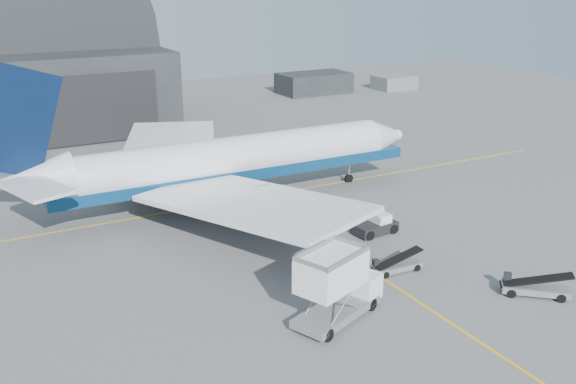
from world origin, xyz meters
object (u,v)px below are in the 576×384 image
airliner (221,162)px  belt_loader_a (396,265)px  catering_truck (336,286)px  pushback_tug (375,226)px  belt_loader_b (534,288)px

airliner → belt_loader_a: size_ratio=10.33×
airliner → catering_truck: (-2.46, -25.47, -1.96)m
airliner → belt_loader_a: airliner is taller
belt_loader_a → airliner: bearing=108.0°
catering_truck → pushback_tug: 16.52m
airliner → belt_loader_a: bearing=-74.6°
airliner → belt_loader_a: 22.54m
airliner → belt_loader_b: (12.38, -29.48, -3.91)m
belt_loader_a → belt_loader_b: bearing=-48.7°
airliner → catering_truck: 25.66m
catering_truck → belt_loader_a: (8.35, 4.08, -2.03)m
catering_truck → belt_loader_b: bearing=-37.1°
pushback_tug → belt_loader_b: bearing=-83.2°
catering_truck → pushback_tug: size_ratio=1.85×
airliner → belt_loader_b: airliner is taller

